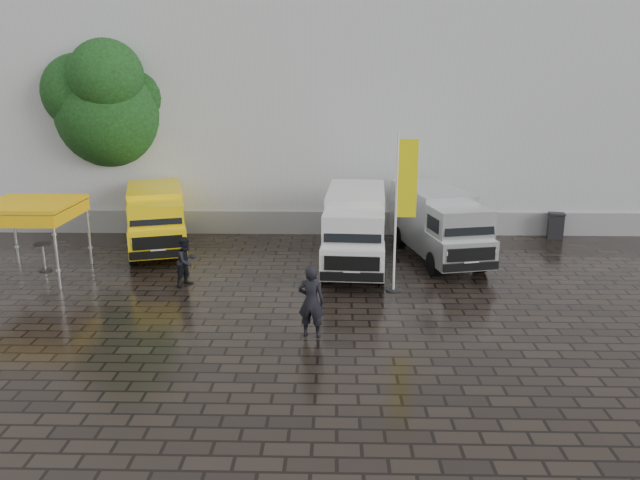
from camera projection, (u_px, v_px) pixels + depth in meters
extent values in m
plane|color=black|center=(366.00, 298.00, 19.58)|extent=(120.00, 120.00, 0.00)
cube|color=silver|center=(391.00, 88.00, 33.41)|extent=(44.00, 16.00, 12.00)
cube|color=gray|center=(404.00, 223.00, 27.08)|extent=(44.00, 0.15, 1.00)
cylinder|color=silver|center=(15.00, 231.00, 22.81)|extent=(0.10, 0.10, 2.45)
cylinder|color=silver|center=(89.00, 232.00, 22.75)|extent=(0.10, 0.10, 2.45)
cylinder|color=silver|center=(57.00, 252.00, 20.11)|extent=(0.10, 0.10, 2.45)
cube|color=yellow|center=(30.00, 204.00, 21.11)|extent=(2.93, 2.93, 0.12)
cube|color=yellow|center=(9.00, 222.00, 19.80)|extent=(2.88, 0.04, 0.40)
cylinder|color=black|center=(393.00, 290.00, 20.23)|extent=(0.50, 0.50, 0.04)
cylinder|color=white|center=(396.00, 214.00, 19.57)|extent=(0.07, 0.07, 5.09)
cube|color=yellow|center=(408.00, 179.00, 19.27)|extent=(0.60, 0.03, 2.44)
cylinder|color=black|center=(118.00, 182.00, 27.64)|extent=(0.60, 0.60, 4.31)
sphere|color=black|center=(112.00, 112.00, 26.85)|extent=(4.74, 4.74, 4.74)
sphere|color=black|center=(101.00, 66.00, 27.23)|extent=(2.80, 2.80, 2.80)
cylinder|color=black|center=(44.00, 257.00, 22.10)|extent=(0.60, 0.60, 1.02)
cube|color=black|center=(556.00, 225.00, 26.50)|extent=(0.79, 0.79, 1.09)
imported|color=black|center=(311.00, 301.00, 16.48)|extent=(0.80, 0.62, 1.97)
imported|color=black|center=(186.00, 261.00, 20.51)|extent=(0.95, 1.01, 1.66)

